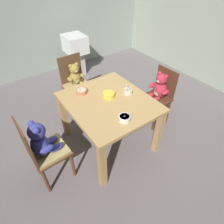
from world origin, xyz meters
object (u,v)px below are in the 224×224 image
Objects in this scene: teddy_chair_near_front at (43,145)px; porridge_bowl_terracotta_near_left at (82,91)px; teddy_chair_near_left at (76,81)px; porridge_bowl_yellow_center at (109,95)px; teddy_chair_far_center at (159,91)px; porridge_bowl_white_near_right at (124,118)px; porridge_bowl_cream_far_center at (128,91)px; dining_table at (109,108)px; sink_basin at (76,50)px.

porridge_bowl_terracotta_near_left is (-0.40, 0.68, 0.18)m from teddy_chair_near_front.
teddy_chair_near_left is 0.89m from porridge_bowl_yellow_center.
porridge_bowl_terracotta_near_left is at bearing -20.39° from teddy_chair_far_center.
porridge_bowl_white_near_right reaches higher than porridge_bowl_cream_far_center.
porridge_bowl_terracotta_near_left is at bearing -150.55° from dining_table.
sink_basin reaches higher than porridge_bowl_yellow_center.
porridge_bowl_yellow_center is at bearing -8.43° from teddy_chair_far_center.
dining_table is at bearing 1.25° from teddy_chair_near_front.
porridge_bowl_cream_far_center is (0.34, 0.48, 0.00)m from porridge_bowl_terracotta_near_left.
porridge_bowl_yellow_center is at bearing 5.33° from teddy_chair_near_front.
teddy_chair_far_center reaches higher than porridge_bowl_terracotta_near_left.
porridge_bowl_cream_far_center is at bearing 55.06° from porridge_bowl_terracotta_near_left.
teddy_chair_near_front is 0.89m from porridge_bowl_white_near_right.
sink_basin is (-2.12, 1.44, -0.02)m from teddy_chair_near_front.
porridge_bowl_yellow_center is 0.35m from porridge_bowl_terracotta_near_left.
sink_basin is (-1.72, 0.76, -0.20)m from porridge_bowl_terracotta_near_left.
dining_table is at bearing -4.59° from teddy_chair_near_left.
teddy_chair_far_center is at bearing 8.09° from sink_basin.
porridge_bowl_white_near_right is at bearing -14.54° from sink_basin.
porridge_bowl_white_near_right is at bearing -43.15° from porridge_bowl_cream_far_center.
teddy_chair_near_left reaches higher than porridge_bowl_yellow_center.
porridge_bowl_terracotta_near_left is (-0.36, -1.06, 0.20)m from teddy_chair_far_center.
teddy_chair_far_center reaches higher than dining_table.
teddy_chair_near_front is 0.94m from porridge_bowl_yellow_center.
porridge_bowl_yellow_center is at bearing 42.09° from porridge_bowl_terracotta_near_left.
porridge_bowl_cream_far_center is 0.14× the size of sink_basin.
porridge_bowl_terracotta_near_left is (-0.33, -0.19, 0.14)m from dining_table.
teddy_chair_near_front is at bearing -44.94° from teddy_chair_near_left.
porridge_bowl_terracotta_near_left is at bearing -137.91° from porridge_bowl_yellow_center.
dining_table is at bearing -34.77° from porridge_bowl_yellow_center.
porridge_bowl_terracotta_near_left is 0.17× the size of sink_basin.
porridge_bowl_cream_far_center is (0.08, 0.24, 0.00)m from porridge_bowl_yellow_center.
porridge_bowl_white_near_right is at bearing -13.02° from porridge_bowl_yellow_center.
teddy_chair_near_left reaches higher than porridge_bowl_white_near_right.
dining_table is 8.40× the size of porridge_bowl_white_near_right.
teddy_chair_near_front is 1.11× the size of sink_basin.
teddy_chair_near_front reaches higher than dining_table.
dining_table is 1.30× the size of sink_basin.
porridge_bowl_white_near_right reaches higher than sink_basin.
teddy_chair_near_left is 1.33m from porridge_bowl_white_near_right.
teddy_chair_far_center reaches higher than porridge_bowl_cream_far_center.
porridge_bowl_white_near_right is (0.35, -0.92, 0.20)m from teddy_chair_far_center.
teddy_chair_far_center is at bearing 87.90° from porridge_bowl_cream_far_center.
teddy_chair_near_left is at bearing -50.19° from teddy_chair_far_center.
teddy_chair_near_left is 1.09× the size of sink_basin.
dining_table is 1.17× the size of teddy_chair_near_front.
porridge_bowl_yellow_center is (-0.07, 0.05, 0.15)m from dining_table.
dining_table is 7.27× the size of porridge_bowl_yellow_center.
teddy_chair_near_front is (0.07, -0.87, -0.03)m from dining_table.
porridge_bowl_terracotta_near_left is at bearing -124.94° from porridge_bowl_cream_far_center.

